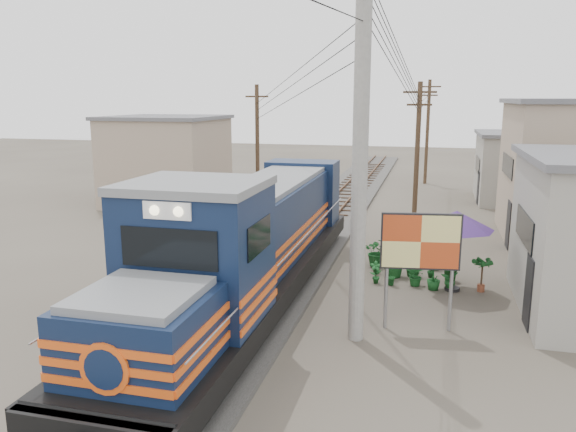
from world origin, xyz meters
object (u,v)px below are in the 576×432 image
(billboard, at_px, (421,245))
(market_umbrella, at_px, (456,221))
(vendor, at_px, (437,243))
(locomotive, at_px, (250,246))

(billboard, relative_size, market_umbrella, 1.19)
(billboard, distance_m, vendor, 6.90)
(market_umbrella, distance_m, vendor, 3.54)
(vendor, bearing_deg, market_umbrella, 103.58)
(locomotive, xyz_separation_m, market_umbrella, (6.09, 2.78, 0.53))
(locomotive, distance_m, vendor, 8.19)
(billboard, bearing_deg, locomotive, 162.96)
(market_umbrella, bearing_deg, vendor, 99.39)
(locomotive, height_order, vendor, locomotive)
(locomotive, bearing_deg, market_umbrella, 24.56)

